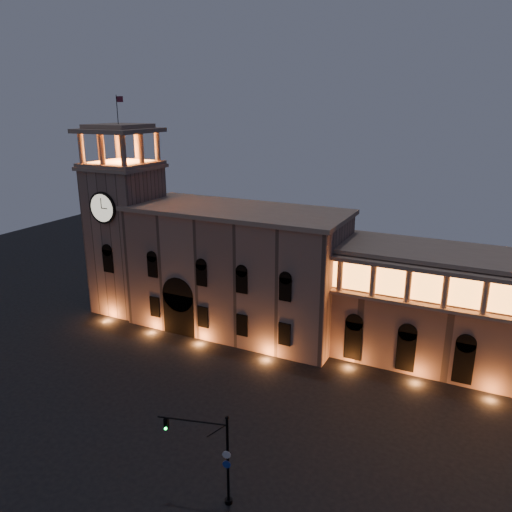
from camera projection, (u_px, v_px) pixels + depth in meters
The scene contains 5 objects.
ground at pixel (157, 409), 53.25m from camera, with size 160.00×160.00×0.00m, color black.
government_building at pixel (236, 269), 70.39m from camera, with size 30.80×12.80×17.60m.
clock_tower at pixel (127, 231), 76.22m from camera, with size 9.80×9.80×32.40m.
colonnade_wing at pixel (501, 317), 58.20m from camera, with size 40.60×11.50×14.50m.
traffic_light at pixel (215, 457), 39.64m from camera, with size 5.84×1.84×8.24m.
Camera 1 is at (29.81, -36.77, 31.23)m, focal length 35.00 mm.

